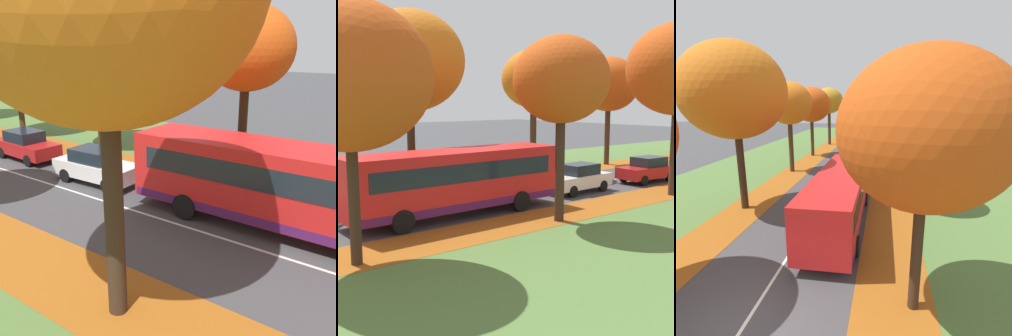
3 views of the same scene
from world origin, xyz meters
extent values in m
cube|color=#9E5619|center=(-4.60, 14.00, 0.01)|extent=(2.80, 60.00, 0.00)
cube|color=#517538|center=(9.20, 20.00, 0.00)|extent=(12.00, 90.00, 0.01)
cube|color=#9E5619|center=(4.60, 14.00, 0.01)|extent=(2.80, 60.00, 0.00)
cube|color=silver|center=(0.00, 20.00, 0.00)|extent=(0.12, 80.00, 0.01)
cylinder|color=#382619|center=(-4.80, 8.83, 2.51)|extent=(0.45, 0.45, 5.02)
cylinder|color=#382619|center=(5.39, 10.59, 2.27)|extent=(0.41, 0.41, 4.53)
ellipsoid|color=#C64C14|center=(5.39, 10.59, 6.05)|extent=(4.06, 4.06, 3.65)
cylinder|color=#422D1E|center=(5.30, 19.47, 2.40)|extent=(0.43, 0.43, 4.80)
ellipsoid|color=#C64C14|center=(5.30, 19.47, 6.86)|extent=(5.49, 5.49, 4.94)
cylinder|color=#422D1E|center=(4.99, 26.78, 2.09)|extent=(0.38, 0.38, 4.19)
ellipsoid|color=#C64C14|center=(4.99, 26.78, 6.21)|extent=(5.39, 5.39, 4.85)
cube|color=red|center=(1.78, 7.61, 1.73)|extent=(2.56, 10.42, 2.50)
cube|color=#19232D|center=(1.78, 7.61, 2.13)|extent=(2.60, 9.17, 0.80)
cube|color=#4C1951|center=(1.78, 7.61, 0.66)|extent=(2.58, 10.21, 0.32)
cylinder|color=black|center=(2.95, 10.48, 0.48)|extent=(0.31, 0.96, 0.96)
cylinder|color=black|center=(0.58, 10.46, 0.48)|extent=(0.31, 0.96, 0.96)
cube|color=silver|center=(1.49, 15.97, 0.67)|extent=(1.87, 4.26, 0.70)
cube|color=#19232D|center=(1.48, 16.12, 1.32)|extent=(1.52, 2.07, 0.60)
cylinder|color=black|center=(2.32, 14.70, 0.32)|extent=(0.25, 0.65, 0.64)
cylinder|color=black|center=(0.76, 14.63, 0.32)|extent=(0.25, 0.65, 0.64)
cylinder|color=black|center=(2.22, 17.30, 0.32)|extent=(0.25, 0.65, 0.64)
cylinder|color=black|center=(0.65, 17.24, 0.32)|extent=(0.25, 0.65, 0.64)
cube|color=#B21919|center=(1.92, 21.98, 0.67)|extent=(1.89, 4.27, 0.70)
cube|color=#19232D|center=(1.93, 22.13, 1.32)|extent=(1.54, 2.08, 0.60)
cylinder|color=black|center=(2.64, 20.64, 0.32)|extent=(0.25, 0.65, 0.64)
cylinder|color=black|center=(1.08, 20.72, 0.32)|extent=(0.25, 0.65, 0.64)
cylinder|color=black|center=(2.76, 23.25, 0.32)|extent=(0.25, 0.65, 0.64)
cylinder|color=black|center=(1.20, 23.32, 0.32)|extent=(0.25, 0.65, 0.64)
camera|label=1|loc=(-10.63, 3.08, 6.25)|focal=42.00mm
camera|label=2|loc=(19.43, -3.54, 5.19)|focal=50.00mm
camera|label=3|loc=(4.10, -6.07, 6.72)|focal=28.00mm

